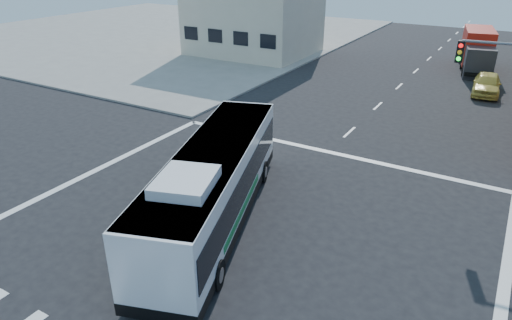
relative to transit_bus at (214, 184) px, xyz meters
The scene contains 6 objects.
ground 2.26m from the transit_bus, 15.44° to the right, with size 120.00×120.00×0.00m, color black.
sidewalk_nw 48.33m from the transit_bus, 134.19° to the left, with size 50.00×50.00×0.15m, color gray.
building_west 33.58m from the transit_bus, 117.91° to the left, with size 12.06×10.06×8.00m.
transit_bus is the anchor object (origin of this frame).
box_truck 34.10m from the transit_bus, 79.93° to the left, with size 3.77×8.41×3.65m.
parked_car 26.99m from the transit_bus, 73.38° to the left, with size 1.94×4.83×1.65m, color #DBC450.
Camera 1 is at (8.36, -12.84, 10.50)m, focal length 32.00 mm.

